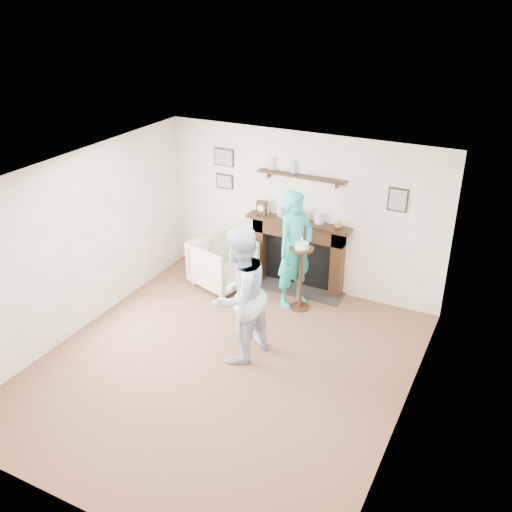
# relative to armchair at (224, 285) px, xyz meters

# --- Properties ---
(ground) EXTENTS (5.00, 5.00, 0.00)m
(ground) POSITION_rel_armchair_xyz_m (1.07, -1.90, 0.00)
(ground) COLOR brown
(ground) RESTS_ON ground
(room_shell) EXTENTS (4.54, 5.02, 2.52)m
(room_shell) POSITION_rel_armchair_xyz_m (1.07, -1.21, 1.62)
(room_shell) COLOR beige
(room_shell) RESTS_ON ground
(armchair) EXTENTS (1.07, 1.06, 0.79)m
(armchair) POSITION_rel_armchair_xyz_m (0.00, 0.00, 0.00)
(armchair) COLOR #C3B491
(armchair) RESTS_ON ground
(man) EXTENTS (0.85, 1.01, 1.82)m
(man) POSITION_rel_armchair_xyz_m (1.15, -1.58, 0.00)
(man) COLOR #CADAFC
(man) RESTS_ON ground
(woman) EXTENTS (0.65, 0.77, 1.81)m
(woman) POSITION_rel_armchair_xyz_m (1.23, 0.00, 0.00)
(woman) COLOR #20B4B6
(woman) RESTS_ON ground
(pedestal_table) EXTENTS (0.36, 0.36, 1.15)m
(pedestal_table) POSITION_rel_armchair_xyz_m (1.38, -0.10, 0.71)
(pedestal_table) COLOR black
(pedestal_table) RESTS_ON ground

